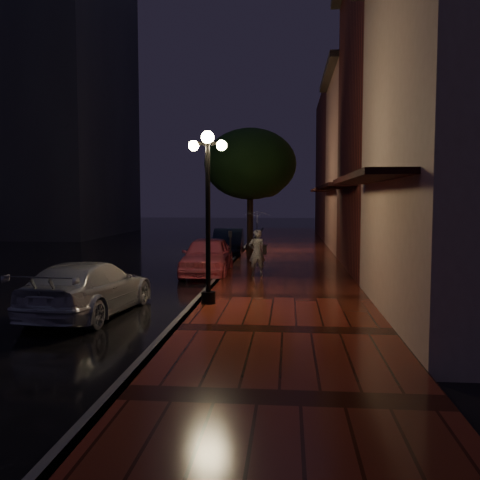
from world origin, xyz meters
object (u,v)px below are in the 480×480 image
at_px(streetlamp_far, 249,202).
at_px(woman_with_umbrella, 257,233).
at_px(streetlamp_near, 208,206).
at_px(pink_car, 207,256).
at_px(navy_car, 228,242).
at_px(silver_car, 89,288).
at_px(parking_meter, 230,246).
at_px(street_tree, 250,166).

distance_m(streetlamp_far, woman_with_umbrella, 9.13).
distance_m(streetlamp_near, pink_car, 6.35).
bearing_deg(navy_car, streetlamp_far, 49.41).
xyz_separation_m(silver_car, parking_meter, (2.53, 7.84, 0.35)).
height_order(street_tree, parking_meter, street_tree).
relative_size(streetlamp_near, streetlamp_far, 1.00).
xyz_separation_m(streetlamp_near, woman_with_umbrella, (0.93, 4.97, -0.97)).
height_order(street_tree, navy_car, street_tree).
bearing_deg(streetlamp_far, woman_with_umbrella, -84.11).
height_order(pink_car, silver_car, pink_car).
relative_size(navy_car, woman_with_umbrella, 1.80).
bearing_deg(parking_meter, streetlamp_far, 77.86).
bearing_deg(pink_car, streetlamp_near, -82.02).
bearing_deg(streetlamp_near, pink_car, 99.01).
bearing_deg(streetlamp_near, parking_meter, 91.66).
relative_size(streetlamp_far, parking_meter, 3.04).
bearing_deg(navy_car, parking_meter, -85.53).
relative_size(streetlamp_near, parking_meter, 3.04).
distance_m(streetlamp_near, streetlamp_far, 14.00).
distance_m(streetlamp_far, silver_car, 15.33).
xyz_separation_m(pink_car, woman_with_umbrella, (1.88, -1.02, 0.92)).
relative_size(silver_car, parking_meter, 3.18).
distance_m(streetlamp_far, parking_meter, 7.30).
relative_size(street_tree, parking_meter, 4.09).
xyz_separation_m(street_tree, pink_car, (-1.21, -5.00, -3.54)).
xyz_separation_m(pink_car, silver_car, (-1.78, -6.95, -0.05)).
height_order(streetlamp_near, woman_with_umbrella, streetlamp_near).
distance_m(silver_car, parking_meter, 8.25).
relative_size(silver_car, woman_with_umbrella, 2.02).
relative_size(streetlamp_near, navy_car, 1.07).
distance_m(silver_car, woman_with_umbrella, 7.04).
distance_m(streetlamp_near, navy_car, 12.96).
bearing_deg(streetlamp_far, streetlamp_near, -90.00).
xyz_separation_m(street_tree, navy_car, (-1.21, 1.78, -3.58)).
xyz_separation_m(streetlamp_near, parking_meter, (-0.20, 6.88, -1.59)).
bearing_deg(streetlamp_far, street_tree, -85.09).
height_order(streetlamp_far, woman_with_umbrella, streetlamp_far).
bearing_deg(silver_car, streetlamp_far, -95.23).
distance_m(streetlamp_far, navy_car, 2.48).
height_order(navy_car, parking_meter, parking_meter).
bearing_deg(pink_car, parking_meter, 48.91).
distance_m(navy_car, woman_with_umbrella, 8.08).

